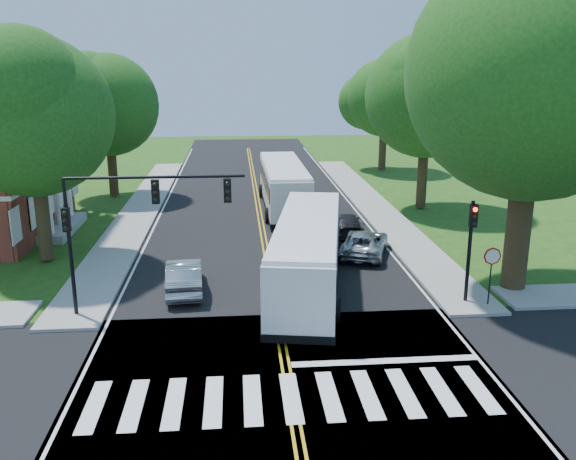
{
  "coord_description": "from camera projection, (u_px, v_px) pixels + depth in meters",
  "views": [
    {
      "loc": [
        -1.55,
        -17.31,
        10.06
      ],
      "look_at": [
        0.85,
        10.43,
        2.4
      ],
      "focal_mm": 38.0,
      "sensor_mm": 36.0,
      "label": 1
    }
  ],
  "objects": [
    {
      "name": "center_line",
      "position": [
        260.0,
        219.0,
        40.55
      ],
      "size": [
        0.36,
        70.0,
        0.01
      ],
      "primitive_type": "cube",
      "color": "gold",
      "rests_on": "road"
    },
    {
      "name": "cross_road",
      "position": [
        290.0,
        389.0,
        19.42
      ],
      "size": [
        60.0,
        12.0,
        0.01
      ],
      "primitive_type": "cube",
      "color": "black",
      "rests_on": "ground"
    },
    {
      "name": "stop_sign",
      "position": [
        492.0,
        262.0,
        25.37
      ],
      "size": [
        0.76,
        0.08,
        2.53
      ],
      "color": "black",
      "rests_on": "ground"
    },
    {
      "name": "road",
      "position": [
        263.0,
        235.0,
        36.71
      ],
      "size": [
        14.0,
        96.0,
        0.01
      ],
      "primitive_type": "cube",
      "color": "black",
      "rests_on": "ground"
    },
    {
      "name": "edge_line_e",
      "position": [
        361.0,
        217.0,
        41.12
      ],
      "size": [
        0.12,
        70.0,
        0.01
      ],
      "primitive_type": "cube",
      "color": "silver",
      "rests_on": "road"
    },
    {
      "name": "dark_sedan",
      "position": [
        346.0,
        224.0,
        36.79
      ],
      "size": [
        1.96,
        4.45,
        1.27
      ],
      "primitive_type": "imported",
      "rotation": [
        0.0,
        0.0,
        3.1
      ],
      "color": "black",
      "rests_on": "road"
    },
    {
      "name": "hatchback",
      "position": [
        184.0,
        276.0,
        27.54
      ],
      "size": [
        1.9,
        4.58,
        1.47
      ],
      "primitive_type": "imported",
      "rotation": [
        0.0,
        0.0,
        3.22
      ],
      "color": "#A9ABB0",
      "rests_on": "road"
    },
    {
      "name": "tree_west_near",
      "position": [
        32.0,
        116.0,
        29.92
      ],
      "size": [
        8.0,
        8.0,
        11.4
      ],
      "color": "#362815",
      "rests_on": "ground"
    },
    {
      "name": "edge_line_w",
      "position": [
        157.0,
        221.0,
        39.99
      ],
      "size": [
        0.12,
        70.0,
        0.01
      ],
      "primitive_type": "cube",
      "color": "silver",
      "rests_on": "road"
    },
    {
      "name": "sidewalk_ne",
      "position": [
        373.0,
        206.0,
        44.11
      ],
      "size": [
        2.6,
        40.0,
        0.15
      ],
      "primitive_type": "cube",
      "color": "gray",
      "rests_on": "ground"
    },
    {
      "name": "sidewalk_nw",
      "position": [
        140.0,
        210.0,
        42.73
      ],
      "size": [
        2.6,
        40.0,
        0.15
      ],
      "primitive_type": "cube",
      "color": "gray",
      "rests_on": "ground"
    },
    {
      "name": "stop_bar",
      "position": [
        385.0,
        361.0,
        21.24
      ],
      "size": [
        6.6,
        0.4,
        0.01
      ],
      "primitive_type": "cube",
      "color": "silver",
      "rests_on": "road"
    },
    {
      "name": "signal_ne",
      "position": [
        471.0,
        238.0,
        25.5
      ],
      "size": [
        0.3,
        0.46,
        4.4
      ],
      "color": "black",
      "rests_on": "ground"
    },
    {
      "name": "bus_lead",
      "position": [
        308.0,
        252.0,
        27.72
      ],
      "size": [
        4.86,
        12.84,
        3.25
      ],
      "rotation": [
        0.0,
        0.0,
        2.97
      ],
      "color": "white",
      "rests_on": "road"
    },
    {
      "name": "tree_east_mid",
      "position": [
        427.0,
        96.0,
        41.35
      ],
      "size": [
        8.4,
        8.4,
        11.93
      ],
      "color": "#362815",
      "rests_on": "ground"
    },
    {
      "name": "signal_nw",
      "position": [
        127.0,
        212.0,
        23.95
      ],
      "size": [
        7.15,
        0.46,
        5.66
      ],
      "color": "black",
      "rests_on": "ground"
    },
    {
      "name": "bus_follow",
      "position": [
        284.0,
        185.0,
        42.96
      ],
      "size": [
        3.12,
        12.51,
        3.23
      ],
      "rotation": [
        0.0,
        0.0,
        3.15
      ],
      "color": "white",
      "rests_on": "road"
    },
    {
      "name": "tree_ne_big",
      "position": [
        534.0,
        74.0,
        25.47
      ],
      "size": [
        10.8,
        10.8,
        14.91
      ],
      "color": "#362815",
      "rests_on": "ground"
    },
    {
      "name": "tree_east_far",
      "position": [
        385.0,
        98.0,
        57.06
      ],
      "size": [
        7.2,
        7.2,
        10.34
      ],
      "color": "#362815",
      "rests_on": "ground"
    },
    {
      "name": "ground",
      "position": [
        290.0,
        389.0,
        19.42
      ],
      "size": [
        140.0,
        140.0,
        0.0
      ],
      "primitive_type": "plane",
      "color": "#1E4A12",
      "rests_on": "ground"
    },
    {
      "name": "crosswalk",
      "position": [
        291.0,
        397.0,
        18.94
      ],
      "size": [
        12.6,
        3.0,
        0.01
      ],
      "primitive_type": "cube",
      "color": "silver",
      "rests_on": "road"
    },
    {
      "name": "tree_west_far",
      "position": [
        108.0,
        105.0,
        45.47
      ],
      "size": [
        7.6,
        7.6,
        10.67
      ],
      "color": "#362815",
      "rests_on": "ground"
    },
    {
      "name": "suv",
      "position": [
        364.0,
        243.0,
        32.85
      ],
      "size": [
        3.64,
        5.25,
        1.33
      ],
      "primitive_type": "imported",
      "rotation": [
        0.0,
        0.0,
        2.81
      ],
      "color": "#AEB1B5",
      "rests_on": "road"
    }
  ]
}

